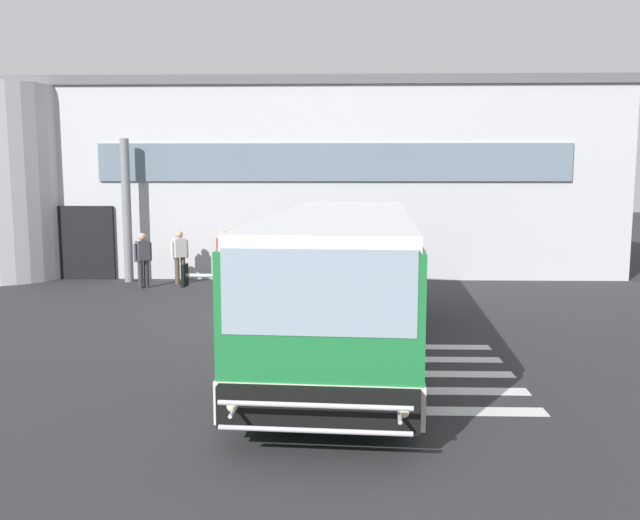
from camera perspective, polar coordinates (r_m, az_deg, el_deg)
ground_plane at (r=15.70m, az=-2.72°, el=-5.21°), size 80.00×90.00×0.02m
bay_paint_stripes at (r=11.62m, az=5.71°, el=-9.73°), size 4.40×3.96×0.01m
terminal_building at (r=26.96m, az=-2.36°, el=7.08°), size 22.90×13.80×6.54m
entry_support_column at (r=21.77m, az=-16.35°, el=4.07°), size 0.28×0.28×4.53m
bus_main_foreground at (r=12.90m, az=1.98°, el=-1.91°), size 3.65×10.78×2.70m
passenger_near_column at (r=20.58m, az=-15.05°, el=0.21°), size 0.45×0.44×1.68m
passenger_by_doorway at (r=21.09m, az=-12.06°, el=0.57°), size 0.52×0.50×1.68m
passenger_at_curb_edge at (r=20.90m, az=-8.36°, el=0.50°), size 0.50×0.40×1.68m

